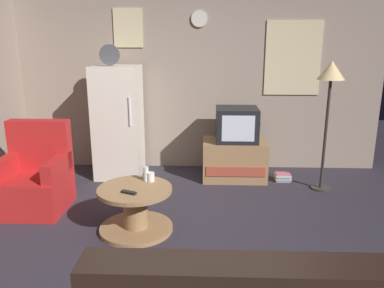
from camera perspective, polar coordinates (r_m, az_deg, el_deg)
The scene contains 12 objects.
ground_plane at distance 3.49m, azimuth -0.60°, elevation -15.95°, with size 12.00×12.00×0.00m, color #2D2833.
wall_with_art at distance 5.45m, azimuth 0.72°, elevation 10.47°, with size 5.20×0.12×2.71m.
fridge at distance 5.22m, azimuth -11.01°, elevation 3.30°, with size 0.60×0.62×1.77m.
tv_stand at distance 5.14m, azimuth 6.38°, elevation -2.36°, with size 0.84×0.53×0.53m.
crt_tv at distance 5.01m, azimuth 6.74°, elevation 2.95°, with size 0.54×0.51×0.44m.
standing_lamp at distance 4.80m, azimuth 20.10°, elevation 8.93°, with size 0.32×0.32×1.59m.
coffee_table at distance 3.79m, azimuth -8.47°, elevation -9.66°, with size 0.72×0.72×0.45m.
wine_glass at distance 3.84m, azimuth -6.92°, elevation -4.47°, with size 0.05×0.05×0.15m, color silver.
mug_ceramic_white at distance 3.84m, azimuth -6.23°, elevation -4.92°, with size 0.08×0.08×0.09m, color silver.
remote_control at distance 3.57m, azimuth -9.49°, elevation -7.19°, with size 0.15×0.04×0.02m, color black.
armchair at distance 4.53m, azimuth -22.47°, elevation -4.91°, with size 0.68×0.68×0.96m.
book_stack at distance 5.23m, azimuth 13.47°, elevation -4.85°, with size 0.21×0.17×0.11m.
Camera 1 is at (0.15, -2.98, 1.80)m, focal length 35.48 mm.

